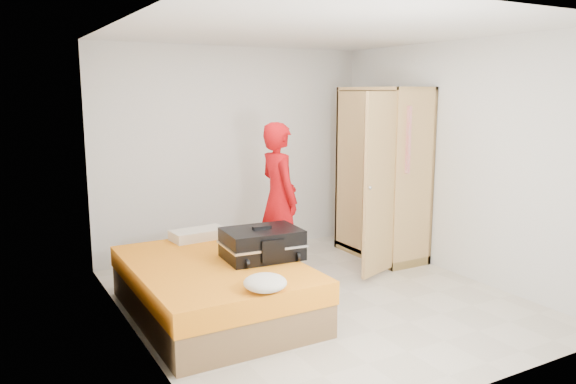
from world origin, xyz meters
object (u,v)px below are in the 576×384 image
wardrobe (382,178)px  suitcase (262,244)px  person (279,198)px  round_cushion (265,283)px  bed (214,288)px

wardrobe → suitcase: bearing=-158.7°
wardrobe → suitcase: size_ratio=2.78×
wardrobe → person: (-1.38, 0.11, -0.14)m
round_cushion → bed: bearing=94.8°
round_cushion → suitcase: bearing=64.7°
person → round_cushion: size_ratio=4.97×
suitcase → wardrobe: bearing=25.5°
wardrobe → suitcase: wardrobe is taller
bed → round_cushion: size_ratio=5.85×
wardrobe → round_cushion: wardrobe is taller
bed → person: size_ratio=1.18×
bed → suitcase: size_ratio=2.68×
person → suitcase: bearing=144.6°
bed → round_cushion: bearing=-85.2°
bed → round_cushion: 0.96m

